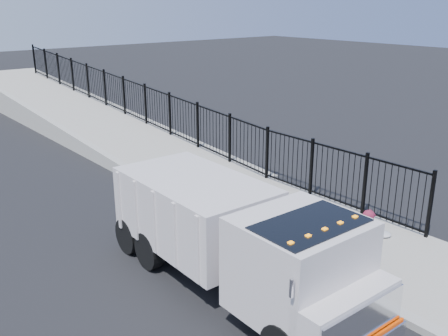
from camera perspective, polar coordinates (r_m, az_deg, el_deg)
ground at (r=12.70m, az=5.95°, el=-9.76°), size 120.00×120.00×0.00m
sidewalk at (r=12.98m, az=18.49°, el=-9.75°), size 3.55×12.00×0.12m
curb at (r=11.55m, az=13.20°, el=-12.84°), size 0.30×12.00×0.16m
ramp at (r=26.53m, az=-15.93°, el=4.72°), size 3.95×24.06×3.19m
iron_fence at (r=23.48m, az=-8.89°, el=5.74°), size 0.10×28.00×1.80m
truck at (r=10.53m, az=1.55°, el=-7.80°), size 2.38×6.93×2.36m
worker at (r=11.50m, az=15.93°, el=-8.34°), size 0.43×0.62×1.63m
debris at (r=13.91m, az=17.69°, el=-7.17°), size 0.43×0.43×0.11m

